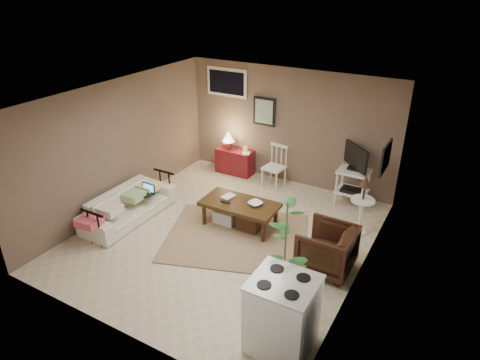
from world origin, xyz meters
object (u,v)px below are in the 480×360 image
Objects in this scene: potted_plant at (285,251)px; stove at (282,314)px; sofa at (128,201)px; side_table at (363,198)px; armchair at (327,247)px; spindle_chair at (274,168)px; red_console at (234,159)px; coffee_table at (239,212)px; tv_stand at (354,174)px.

potted_plant reaches higher than stove.
potted_plant is (3.33, -0.64, 0.48)m from sofa.
side_table is at bearing 87.58° from stove.
side_table is at bearing -66.71° from sofa.
armchair is at bearing -84.14° from sofa.
armchair is (3.58, 0.37, 0.03)m from sofa.
stove is at bearing -109.93° from sofa.
stove reaches higher than sofa.
spindle_chair is at bearing -34.31° from sofa.
stove is at bearing -63.20° from spindle_chair.
red_console is at bearing 161.36° from side_table.
side_table is 0.67× the size of potted_plant.
armchair is at bearing -12.77° from coffee_table.
sofa is 3.43m from potted_plant.
armchair is (1.72, -0.39, 0.11)m from coffee_table.
armchair is 1.13m from potted_plant.
side_table is at bearing 79.68° from potted_plant.
potted_plant is 0.82m from stove.
spindle_chair is 0.56× the size of potted_plant.
side_table is (2.04, -0.88, 0.25)m from spindle_chair.
side_table is 1.11× the size of stove.
sofa is 4.09m from side_table.
tv_stand is at bearing 94.43° from stove.
tv_stand reaches higher than coffee_table.
sofa is 3.60m from armchair.
stove is at bearing -92.42° from side_table.
sofa is at bearing -103.61° from red_console.
red_console reaches higher than sofa.
tv_stand is at bearing 0.09° from spindle_chair.
sofa is (-1.86, -0.76, 0.08)m from coffee_table.
coffee_table is 1.75m from spindle_chair.
spindle_chair is at bearing -137.56° from armchair.
potted_plant is at bearing -50.78° from red_console.
stove is (-0.12, -2.92, -0.18)m from side_table.
side_table is (3.10, -1.05, 0.33)m from red_console.
red_console is 3.72m from armchair.
tv_stand is at bearing 49.76° from coffee_table.
armchair is 0.81× the size of stove.
armchair is at bearing -48.49° from spindle_chair.
stove reaches higher than armchair.
red_console is 1.23× the size of armchair.
red_console reaches higher than coffee_table.
armchair is at bearing -37.97° from red_console.
armchair is at bearing -83.23° from tv_stand.
sofa is 1.16× the size of potted_plant.
sofa is 1.93× the size of red_console.
coffee_table is 1.77m from armchair.
side_table is (3.74, 1.61, 0.30)m from sofa.
coffee_table is 1.10× the size of tv_stand.
side_table is (1.89, 0.85, 0.38)m from coffee_table.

